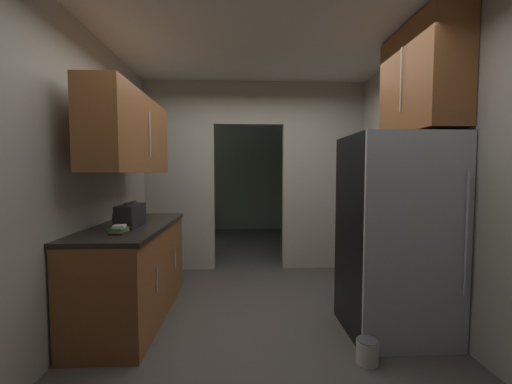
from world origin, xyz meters
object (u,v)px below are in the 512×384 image
(paint_can, at_px, (367,352))
(refrigerator, at_px, (395,235))
(book_stack, at_px, (119,230))
(boombox, at_px, (130,216))

(paint_can, bearing_deg, refrigerator, 47.81)
(refrigerator, relative_size, paint_can, 9.65)
(refrigerator, distance_m, paint_can, 0.99)
(book_stack, distance_m, paint_can, 2.15)
(refrigerator, distance_m, book_stack, 2.34)
(boombox, relative_size, paint_can, 2.27)
(refrigerator, height_order, book_stack, refrigerator)
(book_stack, bearing_deg, boombox, 93.88)
(refrigerator, bearing_deg, boombox, 173.22)
(refrigerator, xyz_separation_m, book_stack, (-2.34, -0.05, 0.08))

